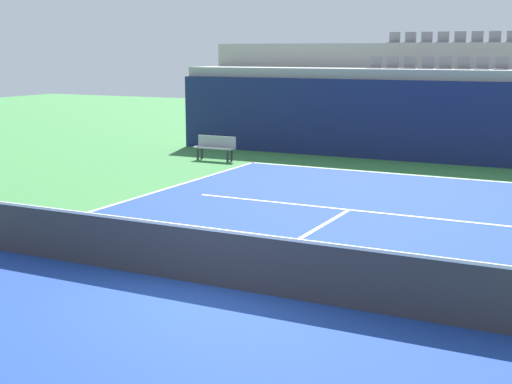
% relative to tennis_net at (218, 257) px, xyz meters
% --- Properties ---
extents(ground_plane, '(80.00, 80.00, 0.00)m').
position_rel_tennis_net_xyz_m(ground_plane, '(0.00, 0.00, -0.51)').
color(ground_plane, '#387A3D').
extents(court_surface, '(11.00, 24.00, 0.01)m').
position_rel_tennis_net_xyz_m(court_surface, '(0.00, 0.00, -0.50)').
color(court_surface, navy).
rests_on(court_surface, ground_plane).
extents(baseline_far, '(11.00, 0.10, 0.00)m').
position_rel_tennis_net_xyz_m(baseline_far, '(0.00, 11.95, -0.50)').
color(baseline_far, white).
rests_on(baseline_far, court_surface).
extents(service_line_far, '(8.26, 0.10, 0.00)m').
position_rel_tennis_net_xyz_m(service_line_far, '(0.00, 6.40, -0.50)').
color(service_line_far, white).
rests_on(service_line_far, court_surface).
extents(centre_service_line, '(0.10, 6.40, 0.00)m').
position_rel_tennis_net_xyz_m(centre_service_line, '(0.00, 3.20, -0.50)').
color(centre_service_line, white).
rests_on(centre_service_line, court_surface).
extents(back_wall, '(19.65, 0.30, 2.79)m').
position_rel_tennis_net_xyz_m(back_wall, '(0.00, 14.81, 0.89)').
color(back_wall, navy).
rests_on(back_wall, ground_plane).
extents(stands_tier_lower, '(19.65, 2.40, 3.15)m').
position_rel_tennis_net_xyz_m(stands_tier_lower, '(0.00, 16.16, 1.07)').
color(stands_tier_lower, '#9E9E99').
rests_on(stands_tier_lower, ground_plane).
extents(stands_tier_upper, '(19.65, 2.40, 4.07)m').
position_rel_tennis_net_xyz_m(stands_tier_upper, '(0.00, 18.56, 1.53)').
color(stands_tier_upper, '#9E9E99').
rests_on(stands_tier_upper, ground_plane).
extents(seating_row_lower, '(5.54, 0.44, 0.44)m').
position_rel_tennis_net_xyz_m(seating_row_lower, '(0.00, 16.26, 2.76)').
color(seating_row_lower, slate).
rests_on(seating_row_lower, stands_tier_lower).
extents(seating_row_upper, '(5.54, 0.44, 0.44)m').
position_rel_tennis_net_xyz_m(seating_row_upper, '(0.00, 18.66, 3.69)').
color(seating_row_upper, slate).
rests_on(seating_row_upper, stands_tier_upper).
extents(tennis_net, '(11.08, 0.08, 1.07)m').
position_rel_tennis_net_xyz_m(tennis_net, '(0.00, 0.00, 0.00)').
color(tennis_net, black).
rests_on(tennis_net, court_surface).
extents(player_bench, '(1.50, 0.40, 0.85)m').
position_rel_tennis_net_xyz_m(player_bench, '(-6.88, 11.91, -0.00)').
color(player_bench, '#99999E').
rests_on(player_bench, ground_plane).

